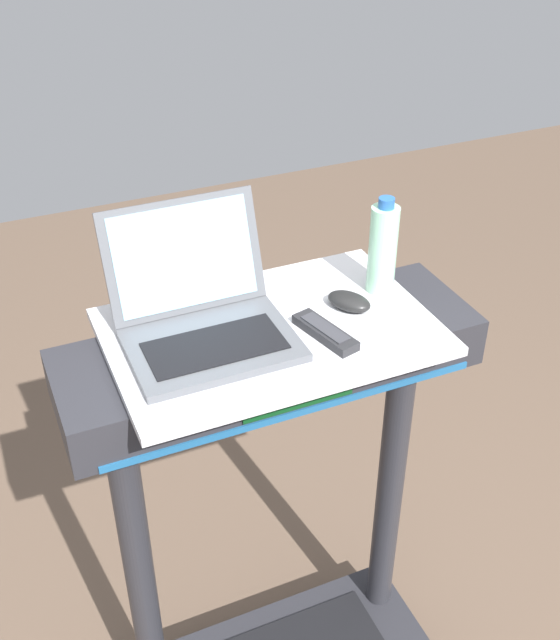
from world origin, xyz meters
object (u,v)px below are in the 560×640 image
object	(u,v)px
water_bottle	(383,248)
tv_remote	(325,332)
laptop	(203,315)
computer_mouse	(349,301)

from	to	relation	value
water_bottle	tv_remote	bearing A→B (deg)	-148.94
water_bottle	tv_remote	size ratio (longest dim) A/B	1.33
laptop	computer_mouse	distance (m)	0.32
laptop	computer_mouse	bearing A→B (deg)	-8.60
laptop	computer_mouse	size ratio (longest dim) A/B	3.30
tv_remote	water_bottle	bearing A→B (deg)	31.06
laptop	water_bottle	bearing A→B (deg)	-1.86
computer_mouse	tv_remote	bearing A→B (deg)	-172.98
computer_mouse	tv_remote	world-z (taller)	computer_mouse
computer_mouse	water_bottle	size ratio (longest dim) A/B	0.45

